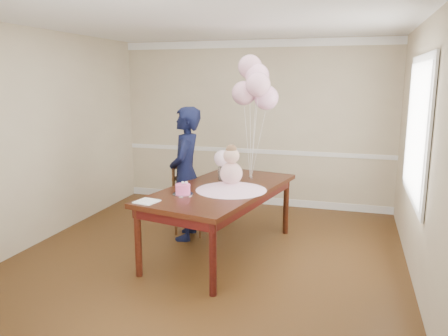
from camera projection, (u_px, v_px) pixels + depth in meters
floor at (206, 260)px, 5.10m from camera, size 4.50×5.00×0.00m
ceiling at (203, 18)px, 4.56m from camera, size 4.50×5.00×0.02m
wall_back at (254, 124)px, 7.18m from camera, size 4.50×0.02×2.70m
wall_front at (61, 209)px, 2.49m from camera, size 4.50×0.02×2.70m
wall_left at (35, 138)px, 5.46m from camera, size 0.02×5.00×2.70m
wall_right at (425, 156)px, 4.20m from camera, size 0.02×5.00×2.70m
chair_rail_trim at (254, 151)px, 7.26m from camera, size 4.50×0.02×0.07m
crown_molding at (255, 44)px, 6.92m from camera, size 4.50×0.02×0.12m
baseboard_trim at (253, 200)px, 7.43m from camera, size 4.50×0.02×0.12m
window_frame at (418, 130)px, 4.64m from camera, size 0.02×1.66×1.56m
window_blinds at (416, 130)px, 4.64m from camera, size 0.01×1.50×1.40m
dining_table_top at (221, 189)px, 5.19m from camera, size 1.51×2.35×0.05m
table_apron at (221, 196)px, 5.21m from camera, size 1.38×2.22×0.11m
table_leg_fl at (138, 242)px, 4.62m from camera, size 0.09×0.09×0.76m
table_leg_fr at (213, 259)px, 4.20m from camera, size 0.09×0.09×0.76m
table_leg_bl at (227, 198)px, 6.35m from camera, size 0.09×0.09×0.76m
table_leg_br at (286, 206)px, 5.92m from camera, size 0.09×0.09×0.76m
baby_skirt at (231, 185)px, 5.05m from camera, size 0.98×0.98×0.11m
baby_torso at (231, 173)px, 5.02m from camera, size 0.26×0.26×0.26m
baby_head at (231, 156)px, 4.98m from camera, size 0.18×0.18×0.18m
baby_hair at (231, 150)px, 4.97m from camera, size 0.13×0.13×0.13m
cake_platter at (183, 194)px, 4.86m from camera, size 0.28×0.28×0.01m
birthday_cake at (183, 189)px, 4.85m from camera, size 0.19×0.19×0.11m
cake_flower_a at (183, 183)px, 4.84m from camera, size 0.03×0.03×0.03m
cake_flower_b at (186, 183)px, 4.84m from camera, size 0.03×0.03×0.03m
rose_vase_near at (222, 174)px, 5.52m from camera, size 0.13×0.13×0.17m
roses_near at (222, 158)px, 5.48m from camera, size 0.21×0.21×0.21m
napkin at (147, 201)px, 4.56m from camera, size 0.26×0.26×0.01m
balloon_weight at (251, 178)px, 5.65m from camera, size 0.05×0.05×0.02m
balloon_a at (244, 93)px, 5.48m from camera, size 0.30×0.30×0.30m
balloon_b at (258, 85)px, 5.31m from camera, size 0.30×0.30×0.30m
balloon_c at (257, 76)px, 5.47m from camera, size 0.30×0.30×0.30m
balloon_d at (250, 67)px, 5.52m from camera, size 0.30×0.30×0.30m
balloon_e at (266, 98)px, 5.44m from camera, size 0.30×0.30×0.30m
balloon_ribbon_a at (247, 142)px, 5.58m from camera, size 0.10×0.02×0.91m
balloon_ribbon_b at (254, 139)px, 5.50m from camera, size 0.10×0.08×1.02m
balloon_ribbon_c at (254, 134)px, 5.58m from camera, size 0.04×0.10×1.13m
balloon_ribbon_d at (250, 129)px, 5.60m from camera, size 0.07×0.13×1.23m
balloon_ribbon_e at (258, 145)px, 5.56m from camera, size 0.17×0.05×0.84m
dining_chair_seat at (193, 201)px, 5.96m from camera, size 0.45×0.45×0.05m
chair_leg_fl at (176, 220)px, 5.90m from camera, size 0.04×0.04×0.42m
chair_leg_fr at (200, 222)px, 5.78m from camera, size 0.04×0.04×0.42m
chair_leg_bl at (186, 212)px, 6.22m from camera, size 0.04×0.04×0.42m
chair_leg_br at (209, 215)px, 6.11m from camera, size 0.04×0.04×0.42m
chair_back_post_l at (174, 182)px, 5.80m from camera, size 0.04×0.04×0.55m
chair_back_post_r at (184, 177)px, 6.13m from camera, size 0.04×0.04×0.55m
chair_slat_low at (179, 188)px, 5.99m from camera, size 0.04×0.39×0.05m
chair_slat_mid at (179, 177)px, 5.95m from camera, size 0.04×0.39×0.05m
chair_slat_top at (179, 165)px, 5.92m from camera, size 0.04×0.39×0.05m
woman at (186, 174)px, 5.68m from camera, size 0.52×0.69×1.74m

